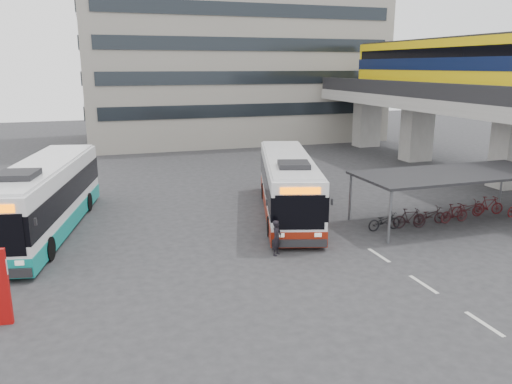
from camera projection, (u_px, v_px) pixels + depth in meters
name	position (u px, v px, depth m)	size (l,w,h in m)	color
ground	(325.00, 263.00, 20.06)	(120.00, 120.00, 0.00)	#28282B
viaduct	(456.00, 86.00, 36.39)	(8.00, 32.00, 9.68)	gray
bike_shelter	(453.00, 195.00, 25.06)	(10.00, 4.00, 2.54)	#595B60
office_block	(230.00, 18.00, 51.95)	(30.00, 15.00, 25.00)	gray
road_markings	(423.00, 284.00, 18.05)	(0.15, 7.60, 0.01)	beige
bus_main	(288.00, 185.00, 26.31)	(5.57, 11.52, 3.34)	white
bus_teal	(44.00, 198.00, 23.42)	(5.05, 12.23, 3.54)	white
pedestrian	(277.00, 238.00, 20.70)	(0.55, 0.36, 1.50)	black
sign_totem_south	(0.00, 286.00, 14.99)	(0.53, 0.22, 2.44)	#9C0A09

